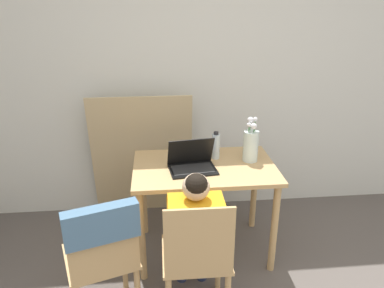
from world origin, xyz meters
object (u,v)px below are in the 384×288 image
at_px(person_seated, 195,225).
at_px(water_bottle, 216,146).
at_px(laptop, 192,162).
at_px(flower_vase, 251,144).
at_px(chair_spare, 102,246).
at_px(chair_occupied, 197,259).

height_order(person_seated, water_bottle, person_seated).
relative_size(laptop, flower_vase, 1.05).
height_order(chair_spare, person_seated, person_seated).
height_order(flower_vase, water_bottle, flower_vase).
xyz_separation_m(chair_occupied, water_bottle, (0.23, 0.80, 0.38)).
distance_m(chair_spare, laptop, 0.88).
height_order(chair_occupied, laptop, laptop).
height_order(chair_occupied, flower_vase, flower_vase).
bearing_deg(water_bottle, laptop, -140.35).
bearing_deg(water_bottle, chair_occupied, -106.04).
relative_size(chair_occupied, flower_vase, 2.59).
bearing_deg(water_bottle, chair_spare, -132.96).
relative_size(chair_spare, laptop, 2.51).
xyz_separation_m(laptop, water_bottle, (0.20, 0.16, 0.05)).
bearing_deg(laptop, chair_occupied, -99.83).
xyz_separation_m(person_seated, laptop, (0.03, 0.51, 0.18)).
height_order(laptop, flower_vase, flower_vase).
distance_m(flower_vase, water_bottle, 0.26).
relative_size(chair_occupied, person_seated, 0.89).
distance_m(person_seated, flower_vase, 0.82).
bearing_deg(flower_vase, chair_occupied, -123.16).
height_order(chair_spare, laptop, laptop).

